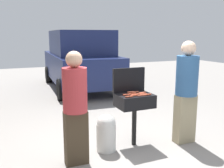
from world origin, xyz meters
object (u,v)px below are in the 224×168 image
(hot_dog_10, at_px, (129,97))
(propane_tank, at_px, (106,132))
(hot_dog_3, at_px, (140,94))
(person_left, at_px, (75,105))
(hot_dog_6, at_px, (135,95))
(person_right, at_px, (186,89))
(hot_dog_2, at_px, (134,95))
(parked_minivan, at_px, (80,60))
(hot_dog_11, at_px, (141,95))
(bbq_grill, at_px, (135,102))
(hot_dog_9, at_px, (127,95))
(hot_dog_8, at_px, (135,92))
(hot_dog_7, at_px, (142,93))
(hot_dog_4, at_px, (133,93))
(hot_dog_5, at_px, (144,94))
(hot_dog_1, at_px, (148,95))
(hot_dog_0, at_px, (131,92))

(hot_dog_10, bearing_deg, propane_tank, 158.55)
(hot_dog_3, xyz_separation_m, person_left, (-1.17, -0.21, -0.01))
(hot_dog_6, relative_size, person_right, 0.07)
(hot_dog_2, height_order, parked_minivan, parked_minivan)
(hot_dog_11, xyz_separation_m, propane_tank, (-0.57, 0.14, -0.59))
(bbq_grill, xyz_separation_m, hot_dog_9, (-0.16, -0.02, 0.15))
(bbq_grill, relative_size, parked_minivan, 0.20)
(person_left, bearing_deg, parked_minivan, 84.26)
(hot_dog_8, bearing_deg, hot_dog_2, -121.82)
(hot_dog_9, bearing_deg, hot_dog_7, 4.63)
(hot_dog_11, bearing_deg, bbq_grill, 103.51)
(bbq_grill, xyz_separation_m, parked_minivan, (0.50, 4.97, 0.27))
(parked_minivan, bearing_deg, hot_dog_4, 86.90)
(hot_dog_5, height_order, hot_dog_11, same)
(hot_dog_11, distance_m, person_right, 0.84)
(hot_dog_1, relative_size, person_right, 0.07)
(hot_dog_5, xyz_separation_m, hot_dog_9, (-0.27, 0.08, 0.00))
(propane_tank, bearing_deg, hot_dog_2, -11.71)
(hot_dog_2, relative_size, hot_dog_7, 1.00)
(hot_dog_2, bearing_deg, hot_dog_6, 54.45)
(hot_dog_11, bearing_deg, hot_dog_3, 69.29)
(hot_dog_5, xyz_separation_m, person_left, (-1.21, -0.15, -0.01))
(hot_dog_1, bearing_deg, hot_dog_7, 94.87)
(hot_dog_0, height_order, hot_dog_8, same)
(hot_dog_6, relative_size, hot_dog_10, 1.00)
(hot_dog_3, bearing_deg, hot_dog_6, -169.70)
(hot_dog_9, xyz_separation_m, hot_dog_11, (0.20, -0.13, 0.00))
(hot_dog_9, distance_m, hot_dog_10, 0.14)
(hot_dog_8, height_order, parked_minivan, parked_minivan)
(hot_dog_8, bearing_deg, hot_dog_11, -94.21)
(hot_dog_6, distance_m, hot_dog_9, 0.13)
(hot_dog_8, bearing_deg, hot_dog_10, -134.10)
(hot_dog_0, distance_m, hot_dog_6, 0.19)
(hot_dog_5, bearing_deg, hot_dog_3, 120.43)
(hot_dog_2, relative_size, hot_dog_5, 1.00)
(parked_minivan, bearing_deg, propane_tank, 81.35)
(hot_dog_6, relative_size, hot_dog_8, 1.00)
(hot_dog_1, relative_size, hot_dog_10, 1.00)
(hot_dog_3, bearing_deg, hot_dog_11, -110.71)
(hot_dog_11, height_order, propane_tank, hot_dog_11)
(hot_dog_9, bearing_deg, hot_dog_8, 28.37)
(propane_tank, bearing_deg, hot_dog_8, 11.20)
(hot_dog_7, distance_m, hot_dog_11, 0.19)
(hot_dog_11, relative_size, propane_tank, 0.21)
(hot_dog_3, xyz_separation_m, hot_dog_10, (-0.27, -0.11, 0.00))
(hot_dog_1, height_order, hot_dog_5, same)
(hot_dog_3, height_order, hot_dog_8, same)
(hot_dog_1, distance_m, person_right, 0.72)
(hot_dog_9, relative_size, hot_dog_10, 1.00)
(hot_dog_1, xyz_separation_m, hot_dog_3, (-0.08, 0.11, 0.00))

